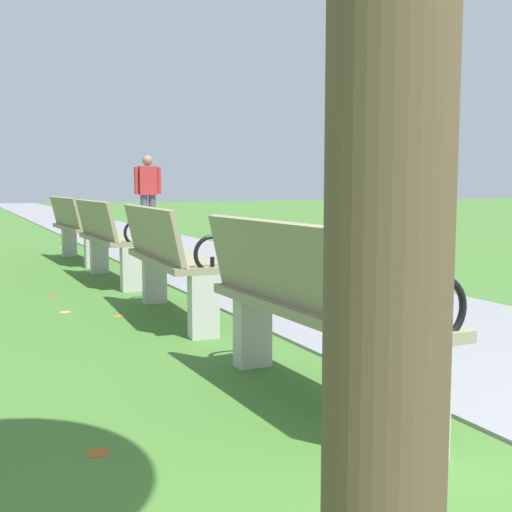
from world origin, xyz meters
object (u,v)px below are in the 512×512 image
park_bench_2 (311,306)px  park_bench_3 (169,258)px  park_bench_5 (76,227)px  pedestrian_walking (148,192)px  lamp_post (346,88)px  park_bench_4 (108,238)px

park_bench_2 → park_bench_3: bearing=90.0°
park_bench_5 → pedestrian_walking: pedestrian_walking is taller
pedestrian_walking → lamp_post: 5.61m
park_bench_3 → lamp_post: (3.12, 2.38, 1.82)m
park_bench_2 → lamp_post: (3.12, 4.67, 1.82)m
park_bench_3 → park_bench_2: bearing=-90.0°
park_bench_3 → lamp_post: 4.33m
park_bench_3 → park_bench_4: (-0.00, 2.23, 0.00)m
park_bench_3 → lamp_post: bearing=37.3°
park_bench_4 → park_bench_5: same height
pedestrian_walking → park_bench_5: bearing=-120.3°
park_bench_3 → pedestrian_walking: (1.95, 7.69, 0.44)m
park_bench_5 → lamp_post: lamp_post is taller
park_bench_2 → pedestrian_walking: (1.95, 9.98, 0.44)m
park_bench_3 → park_bench_5: size_ratio=1.00×
lamp_post → park_bench_2: bearing=-123.8°
park_bench_4 → pedestrian_walking: (1.95, 5.46, 0.44)m
lamp_post → park_bench_5: bearing=147.9°
park_bench_4 → park_bench_5: 2.11m
park_bench_4 → park_bench_5: bearing=90.0°
park_bench_2 → lamp_post: lamp_post is taller
park_bench_4 → pedestrian_walking: 5.81m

